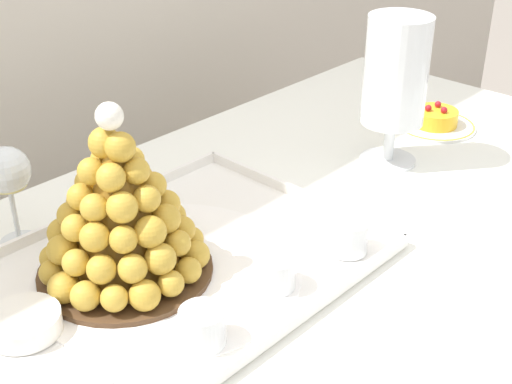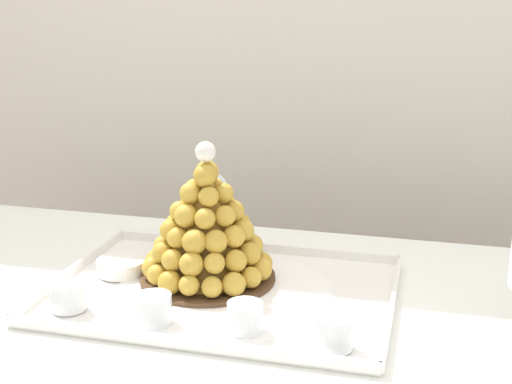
{
  "view_description": "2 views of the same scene",
  "coord_description": "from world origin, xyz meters",
  "px_view_note": "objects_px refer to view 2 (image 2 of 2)",
  "views": [
    {
      "loc": [
        -0.67,
        -0.62,
        1.39
      ],
      "look_at": [
        -0.01,
        0.0,
        0.89
      ],
      "focal_mm": 49.75,
      "sensor_mm": 36.0,
      "label": 1
    },
    {
      "loc": [
        0.2,
        -1.05,
        1.31
      ],
      "look_at": [
        -0.08,
        0.02,
        1.0
      ],
      "focal_mm": 48.95,
      "sensor_mm": 36.0,
      "label": 2
    }
  ],
  "objects_px": {
    "creme_brulee_ramekin": "(122,265)",
    "croquembouche": "(207,229)",
    "dessert_cup_centre": "(245,318)",
    "wine_glass": "(211,192)",
    "dessert_cup_mid_left": "(154,310)",
    "dessert_cup_mid_right": "(333,333)",
    "dessert_cup_left": "(68,297)",
    "serving_tray": "(223,292)"
  },
  "relations": [
    {
      "from": "creme_brulee_ramekin",
      "to": "wine_glass",
      "type": "height_order",
      "value": "wine_glass"
    },
    {
      "from": "dessert_cup_mid_left",
      "to": "dessert_cup_mid_right",
      "type": "bearing_deg",
      "value": -1.6
    },
    {
      "from": "croquembouche",
      "to": "wine_glass",
      "type": "relative_size",
      "value": 1.61
    },
    {
      "from": "dessert_cup_left",
      "to": "wine_glass",
      "type": "distance_m",
      "value": 0.41
    },
    {
      "from": "serving_tray",
      "to": "creme_brulee_ramekin",
      "type": "relative_size",
      "value": 6.35
    },
    {
      "from": "dessert_cup_left",
      "to": "dessert_cup_mid_right",
      "type": "distance_m",
      "value": 0.45
    },
    {
      "from": "dessert_cup_mid_right",
      "to": "wine_glass",
      "type": "relative_size",
      "value": 0.37
    },
    {
      "from": "dessert_cup_centre",
      "to": "creme_brulee_ramekin",
      "type": "height_order",
      "value": "dessert_cup_centre"
    },
    {
      "from": "dessert_cup_mid_left",
      "to": "serving_tray",
      "type": "bearing_deg",
      "value": 64.98
    },
    {
      "from": "dessert_cup_left",
      "to": "creme_brulee_ramekin",
      "type": "height_order",
      "value": "dessert_cup_left"
    },
    {
      "from": "dessert_cup_mid_right",
      "to": "creme_brulee_ramekin",
      "type": "xyz_separation_m",
      "value": [
        -0.43,
        0.19,
        -0.01
      ]
    },
    {
      "from": "croquembouche",
      "to": "creme_brulee_ramekin",
      "type": "height_order",
      "value": "croquembouche"
    },
    {
      "from": "serving_tray",
      "to": "creme_brulee_ramekin",
      "type": "distance_m",
      "value": 0.21
    },
    {
      "from": "creme_brulee_ramekin",
      "to": "croquembouche",
      "type": "bearing_deg",
      "value": 3.32
    },
    {
      "from": "dessert_cup_centre",
      "to": "creme_brulee_ramekin",
      "type": "bearing_deg",
      "value": 149.63
    },
    {
      "from": "serving_tray",
      "to": "dessert_cup_centre",
      "type": "height_order",
      "value": "dessert_cup_centre"
    },
    {
      "from": "dessert_cup_centre",
      "to": "wine_glass",
      "type": "relative_size",
      "value": 0.35
    },
    {
      "from": "dessert_cup_mid_right",
      "to": "dessert_cup_left",
      "type": "bearing_deg",
      "value": 177.46
    },
    {
      "from": "serving_tray",
      "to": "dessert_cup_centre",
      "type": "relative_size",
      "value": 10.66
    },
    {
      "from": "croquembouche",
      "to": "wine_glass",
      "type": "xyz_separation_m",
      "value": [
        -0.06,
        0.2,
        0.01
      ]
    },
    {
      "from": "dessert_cup_mid_left",
      "to": "dessert_cup_mid_right",
      "type": "relative_size",
      "value": 1.0
    },
    {
      "from": "croquembouche",
      "to": "dessert_cup_mid_right",
      "type": "xyz_separation_m",
      "value": [
        0.26,
        -0.2,
        -0.08
      ]
    },
    {
      "from": "dessert_cup_mid_right",
      "to": "wine_glass",
      "type": "xyz_separation_m",
      "value": [
        -0.32,
        0.39,
        0.09
      ]
    },
    {
      "from": "serving_tray",
      "to": "croquembouche",
      "type": "height_order",
      "value": "croquembouche"
    },
    {
      "from": "croquembouche",
      "to": "dessert_cup_centre",
      "type": "xyz_separation_m",
      "value": [
        0.12,
        -0.18,
        -0.08
      ]
    },
    {
      "from": "croquembouche",
      "to": "creme_brulee_ramekin",
      "type": "xyz_separation_m",
      "value": [
        -0.17,
        -0.01,
        -0.08
      ]
    },
    {
      "from": "wine_glass",
      "to": "creme_brulee_ramekin",
      "type": "bearing_deg",
      "value": -118.66
    },
    {
      "from": "serving_tray",
      "to": "dessert_cup_centre",
      "type": "distance_m",
      "value": 0.16
    },
    {
      "from": "dessert_cup_mid_left",
      "to": "wine_glass",
      "type": "distance_m",
      "value": 0.4
    },
    {
      "from": "serving_tray",
      "to": "croquembouche",
      "type": "relative_size",
      "value": 2.31
    },
    {
      "from": "croquembouche",
      "to": "dessert_cup_centre",
      "type": "bearing_deg",
      "value": -55.98
    },
    {
      "from": "dessert_cup_left",
      "to": "dessert_cup_mid_left",
      "type": "bearing_deg",
      "value": -4.28
    },
    {
      "from": "croquembouche",
      "to": "dessert_cup_mid_right",
      "type": "distance_m",
      "value": 0.34
    },
    {
      "from": "serving_tray",
      "to": "dessert_cup_left",
      "type": "relative_size",
      "value": 10.26
    },
    {
      "from": "croquembouche",
      "to": "dessert_cup_left",
      "type": "bearing_deg",
      "value": -136.1
    },
    {
      "from": "wine_glass",
      "to": "dessert_cup_centre",
      "type": "bearing_deg",
      "value": -64.61
    },
    {
      "from": "serving_tray",
      "to": "wine_glass",
      "type": "height_order",
      "value": "wine_glass"
    },
    {
      "from": "dessert_cup_centre",
      "to": "dessert_cup_mid_right",
      "type": "relative_size",
      "value": 0.96
    },
    {
      "from": "serving_tray",
      "to": "dessert_cup_mid_left",
      "type": "relative_size",
      "value": 10.25
    },
    {
      "from": "croquembouche",
      "to": "dessert_cup_mid_left",
      "type": "xyz_separation_m",
      "value": [
        -0.03,
        -0.19,
        -0.08
      ]
    },
    {
      "from": "croquembouche",
      "to": "dessert_cup_mid_left",
      "type": "height_order",
      "value": "croquembouche"
    },
    {
      "from": "dessert_cup_mid_left",
      "to": "dessert_cup_mid_right",
      "type": "xyz_separation_m",
      "value": [
        0.29,
        -0.01,
        0.0
      ]
    }
  ]
}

